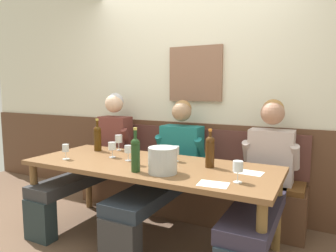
{
  "coord_description": "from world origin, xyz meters",
  "views": [
    {
      "loc": [
        1.37,
        -2.17,
        1.39
      ],
      "look_at": [
        0.02,
        0.44,
        1.03
      ],
      "focal_mm": 32.67,
      "sensor_mm": 36.0,
      "label": 1
    }
  ],
  "objects": [
    {
      "name": "wine_bottle_clear_water",
      "position": [
        -0.77,
        0.33,
        0.87
      ],
      "size": [
        0.08,
        0.08,
        0.34
      ],
      "color": "#412708",
      "rests_on": "dining_table"
    },
    {
      "name": "wall_bench",
      "position": [
        0.0,
        0.83,
        0.28
      ],
      "size": [
        2.54,
        0.42,
        0.94
      ],
      "color": "brown",
      "rests_on": "ground"
    },
    {
      "name": "wine_bottle_green_tall",
      "position": [
        0.04,
        -0.18,
        0.88
      ],
      "size": [
        0.07,
        0.07,
        0.36
      ],
      "color": "#1F3E1A",
      "rests_on": "dining_table"
    },
    {
      "name": "wine_glass_center_front",
      "position": [
        -0.22,
        0.1,
        0.83
      ],
      "size": [
        0.07,
        0.07,
        0.14
      ],
      "color": "silver",
      "rests_on": "dining_table"
    },
    {
      "name": "ground_plane",
      "position": [
        0.0,
        0.0,
        -0.01
      ],
      "size": [
        6.8,
        6.8,
        0.02
      ],
      "primitive_type": "cube",
      "color": "brown",
      "rests_on": "ground"
    },
    {
      "name": "person_center_right_seat",
      "position": [
        -0.9,
        0.46,
        0.65
      ],
      "size": [
        0.48,
        1.33,
        1.33
      ],
      "color": "#233133",
      "rests_on": "ground"
    },
    {
      "name": "wine_glass_center_rear",
      "position": [
        0.17,
        0.28,
        0.82
      ],
      "size": [
        0.07,
        0.07,
        0.14
      ],
      "color": "silver",
      "rests_on": "dining_table"
    },
    {
      "name": "wine_bottle_amber_mid",
      "position": [
        0.52,
        0.22,
        0.87
      ],
      "size": [
        0.08,
        0.08,
        0.33
      ],
      "color": "#42250C",
      "rests_on": "dining_table"
    },
    {
      "name": "person_right_seat",
      "position": [
        -0.01,
        0.44,
        0.61
      ],
      "size": [
        0.54,
        1.33,
        1.26
      ],
      "color": "#313132",
      "rests_on": "ground"
    },
    {
      "name": "person_center_left_seat",
      "position": [
        0.93,
        0.45,
        0.63
      ],
      "size": [
        0.51,
        1.33,
        1.29
      ],
      "color": "#25333E",
      "rests_on": "ground"
    },
    {
      "name": "tasting_sheet_right_guest",
      "position": [
        0.7,
        -0.2,
        0.73
      ],
      "size": [
        0.22,
        0.17,
        0.0
      ],
      "primitive_type": "cube",
      "rotation": [
        0.0,
        0.0,
        0.1
      ],
      "color": "white",
      "rests_on": "dining_table"
    },
    {
      "name": "wine_glass_mid_right",
      "position": [
        -0.78,
        -0.12,
        0.82
      ],
      "size": [
        0.07,
        0.07,
        0.14
      ],
      "color": "silver",
      "rests_on": "dining_table"
    },
    {
      "name": "wood_wainscot_panel",
      "position": [
        0.0,
        1.04,
        0.5
      ],
      "size": [
        6.8,
        0.03,
        1.0
      ],
      "primitive_type": "cube",
      "color": "brown",
      "rests_on": "ground"
    },
    {
      "name": "tasting_sheet_left_guest",
      "position": [
        0.86,
        0.21,
        0.73
      ],
      "size": [
        0.22,
        0.16,
        0.0
      ],
      "primitive_type": "cube",
      "rotation": [
        0.0,
        0.0,
        -0.06
      ],
      "color": "white",
      "rests_on": "dining_table"
    },
    {
      "name": "dining_table",
      "position": [
        0.0,
        0.1,
        0.65
      ],
      "size": [
        2.24,
        0.88,
        0.73
      ],
      "color": "brown",
      "rests_on": "ground"
    },
    {
      "name": "wine_glass_left_end",
      "position": [
        -0.44,
        0.15,
        0.83
      ],
      "size": [
        0.07,
        0.07,
        0.15
      ],
      "color": "silver",
      "rests_on": "dining_table"
    },
    {
      "name": "room_wall_back",
      "position": [
        0.0,
        1.09,
        1.4
      ],
      "size": [
        6.8,
        0.12,
        2.8
      ],
      "color": "silver",
      "rests_on": "ground"
    },
    {
      "name": "ice_bucket",
      "position": [
        0.25,
        -0.12,
        0.83
      ],
      "size": [
        0.23,
        0.23,
        0.21
      ],
      "primitive_type": "cylinder",
      "color": "#B2B7B6",
      "rests_on": "dining_table"
    },
    {
      "name": "wine_glass_by_bottle",
      "position": [
        -0.07,
        0.01,
        0.83
      ],
      "size": [
        0.06,
        0.06,
        0.15
      ],
      "color": "silver",
      "rests_on": "dining_table"
    },
    {
      "name": "wine_glass_near_bucket",
      "position": [
        -0.59,
        0.45,
        0.84
      ],
      "size": [
        0.08,
        0.08,
        0.17
      ],
      "color": "silver",
      "rests_on": "dining_table"
    },
    {
      "name": "wine_glass_mid_left",
      "position": [
        0.84,
        -0.08,
        0.83
      ],
      "size": [
        0.07,
        0.07,
        0.16
      ],
      "color": "silver",
      "rests_on": "dining_table"
    }
  ]
}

